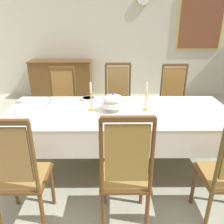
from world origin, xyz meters
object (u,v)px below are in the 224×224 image
Objects in this scene: chair_north_a at (62,101)px; bowl_near_right at (88,99)px; sideboard at (62,80)px; dining_table at (118,116)px; soup_tureen at (113,102)px; chair_north_c at (174,100)px; candlestick_east at (146,100)px; chair_south_b at (125,172)px; spoon_primary at (126,99)px; chair_south_a at (19,173)px; framed_painting at (201,23)px; spoon_secondary at (80,99)px; candlestick_west at (91,100)px; chair_north_b at (118,100)px; bowl_near_left at (118,99)px.

chair_north_a reaches higher than bowl_near_right.
dining_table is at bearing 114.34° from sideboard.
soup_tureen is 0.52m from bowl_near_right.
soup_tureen is at bearing 43.00° from chair_north_c.
chair_south_b is at bearing -107.76° from candlestick_east.
candlestick_east is at bearing 72.24° from chair_south_b.
chair_south_b is 1.35m from spoon_primary.
framed_painting is (2.87, 3.98, 1.13)m from chair_south_a.
sideboard is at bearing 106.45° from spoon_secondary.
candlestick_west is (-0.35, 0.93, 0.33)m from chair_south_b.
dining_table is 3.08m from sideboard.
candlestick_west is (0.55, 0.93, 0.34)m from chair_south_a.
candlestick_east reaches higher than dining_table.
chair_south_b is at bearing -0.09° from chair_south_a.
spoon_primary is 0.12× the size of sideboard.
spoon_secondary is (-0.85, 0.41, -0.13)m from candlestick_east.
framed_painting is (2.51, 2.64, 0.93)m from spoon_secondary.
candlestick_west is at bearing 36.54° from chair_north_c.
chair_north_b is (0.91, 0.00, 0.02)m from chair_north_a.
spoon_primary is (0.09, -0.54, 0.19)m from chair_north_b.
chair_north_b is 0.91m from chair_north_c.
chair_north_c reaches higher than dining_table.
spoon_primary is 0.98× the size of spoon_secondary.
sideboard reaches higher than bowl_near_left.
spoon_secondary is at bearing -133.54° from framed_painting.
candlestick_west is 0.65m from candlestick_east.
chair_south_b reaches higher than chair_north_c.
framed_painting is (1.96, 3.99, 1.13)m from chair_south_b.
dining_table is 15.39× the size of spoon_primary.
framed_painting is at bearing 61.38° from candlestick_east.
sideboard is at bearing -175.54° from framed_painting.
chair_north_c is 1.00m from spoon_primary.
dining_table is at bearing 44.97° from chair_north_c.
sideboard reaches higher than bowl_near_right.
sideboard is (-1.29, 1.86, -0.13)m from chair_north_b.
bowl_near_left is 3.46m from framed_painting.
candlestick_west reaches higher than spoon_secondary.
chair_north_a is at bearing 165.36° from spoon_primary.
dining_table is 2.36× the size of chair_north_c.
candlestick_east is 0.95m from spoon_secondary.
dining_table is 3.78m from framed_painting.
candlestick_west is at bearing 120.76° from chair_north_a.
candlestick_west is at bearing -132.37° from bowl_near_left.
chair_south_b is (0.91, -0.00, 0.01)m from chair_south_a.
chair_south_a is 1.42m from bowl_near_right.
chair_north_b is 0.96× the size of framed_painting.
chair_south_a is 1.59m from bowl_near_left.
bowl_near_left is at bearing -126.43° from framed_painting.
bowl_near_right is (-1.34, -0.55, 0.21)m from chair_north_c.
chair_south_b is at bearing -69.39° from candlestick_west.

